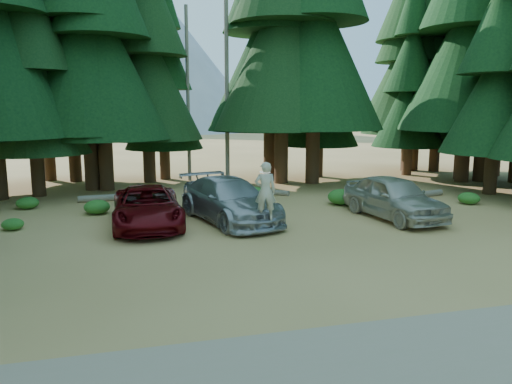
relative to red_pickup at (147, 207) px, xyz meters
The scene contains 21 objects.
ground 6.41m from the red_pickup, 49.47° to the right, with size 160.00×160.00×0.00m, color #A68146.
gravel_strip 12.09m from the red_pickup, 69.95° to the right, with size 26.00×3.50×0.01m, color tan.
forest_belt_north 10.99m from the red_pickup, 67.83° to the left, with size 36.00×7.00×22.00m, color black, non-canonical shape.
snag_front 12.06m from the red_pickup, 62.92° to the left, with size 0.24×0.24×12.00m, color gray.
snag_back 12.31m from the red_pickup, 75.25° to the left, with size 0.20×0.20×10.00m, color gray.
mountain_peak 84.26m from the red_pickup, 88.93° to the left, with size 48.00×50.00×28.00m.
red_pickup is the anchor object (origin of this frame).
silver_minivan_center 3.08m from the red_pickup, ahead, with size 2.30×5.65×1.64m, color #A7A9AF.
silver_minivan_right 9.46m from the red_pickup, ahead, with size 1.99×4.96×1.69m, color beige.
frisbee_player 4.58m from the red_pickup, 32.41° to the right, with size 0.79×0.59×1.98m.
log_left 5.74m from the red_pickup, 97.55° to the left, with size 0.31×0.31×4.32m, color gray.
log_mid 8.11m from the red_pickup, 44.40° to the left, with size 0.26×0.26×3.14m, color gray.
log_right 12.44m from the red_pickup, 11.12° to the left, with size 0.29×0.29×4.56m, color gray.
shrub_far_left 6.68m from the red_pickup, 136.88° to the left, with size 0.93×0.93×0.51m, color #22631D.
shrub_left 3.36m from the red_pickup, 125.03° to the left, with size 1.04×1.04×0.57m, color #22631D.
shrub_center_left 3.77m from the red_pickup, 31.83° to the left, with size 0.99×0.99×0.54m, color #22631D.
shrub_center_right 6.08m from the red_pickup, 49.77° to the left, with size 1.05×1.05×0.58m, color #22631D.
shrub_right 7.51m from the red_pickup, 43.50° to the left, with size 0.80×0.80×0.44m, color #22631D.
shrub_far_right 8.86m from the red_pickup, 13.16° to the left, with size 1.26×1.26×0.70m, color #22631D.
shrub_edge_west 4.76m from the red_pickup, behind, with size 0.75×0.75×0.41m, color #22631D.
shrub_edge_east 14.25m from the red_pickup, ahead, with size 0.96×0.96×0.53m, color #22631D.
Camera 1 is at (-4.80, -13.43, 4.33)m, focal length 35.00 mm.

